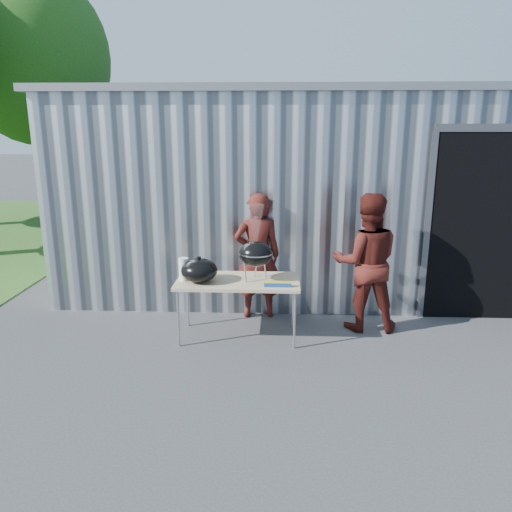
{
  "coord_description": "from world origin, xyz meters",
  "views": [
    {
      "loc": [
        0.08,
        -4.92,
        2.59
      ],
      "look_at": [
        -0.18,
        0.9,
        1.05
      ],
      "focal_mm": 35.0,
      "sensor_mm": 36.0,
      "label": 1
    }
  ],
  "objects_px": {
    "kettle_grill": "(256,246)",
    "person_cook": "(258,256)",
    "person_bystander": "(366,262)",
    "folding_table": "(238,283)"
  },
  "relations": [
    {
      "from": "kettle_grill",
      "to": "person_cook",
      "type": "bearing_deg",
      "value": 90.66
    },
    {
      "from": "person_cook",
      "to": "person_bystander",
      "type": "xyz_separation_m",
      "value": [
        1.4,
        -0.37,
        0.03
      ]
    },
    {
      "from": "person_cook",
      "to": "person_bystander",
      "type": "distance_m",
      "value": 1.45
    },
    {
      "from": "person_cook",
      "to": "folding_table",
      "type": "bearing_deg",
      "value": 67.02
    },
    {
      "from": "kettle_grill",
      "to": "person_bystander",
      "type": "xyz_separation_m",
      "value": [
        1.39,
        0.37,
        -0.29
      ]
    },
    {
      "from": "folding_table",
      "to": "person_bystander",
      "type": "height_order",
      "value": "person_bystander"
    },
    {
      "from": "person_cook",
      "to": "person_bystander",
      "type": "bearing_deg",
      "value": 158.17
    },
    {
      "from": "folding_table",
      "to": "person_cook",
      "type": "xyz_separation_m",
      "value": [
        0.21,
        0.73,
        0.15
      ]
    },
    {
      "from": "folding_table",
      "to": "person_cook",
      "type": "bearing_deg",
      "value": 74.06
    },
    {
      "from": "kettle_grill",
      "to": "person_bystander",
      "type": "bearing_deg",
      "value": 14.9
    }
  ]
}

